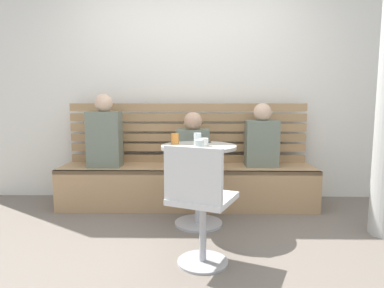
{
  "coord_description": "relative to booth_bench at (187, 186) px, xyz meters",
  "views": [
    {
      "loc": [
        0.11,
        -2.4,
        1.15
      ],
      "look_at": [
        0.06,
        0.66,
        0.75
      ],
      "focal_mm": 32.06,
      "sensor_mm": 36.0,
      "label": 1
    }
  ],
  "objects": [
    {
      "name": "cafe_table",
      "position": [
        0.12,
        -0.55,
        0.3
      ],
      "size": [
        0.68,
        0.68,
        0.74
      ],
      "color": "#ADADB2",
      "rests_on": "ground"
    },
    {
      "name": "booth_bench",
      "position": [
        0.0,
        0.0,
        0.0
      ],
      "size": [
        2.7,
        0.52,
        0.44
      ],
      "color": "tan",
      "rests_on": "ground"
    },
    {
      "name": "phone_on_table",
      "position": [
        0.16,
        -0.36,
        0.52
      ],
      "size": [
        0.15,
        0.15,
        0.01
      ],
      "primitive_type": "cube",
      "rotation": [
        0.0,
        0.0,
        2.3
      ],
      "color": "black",
      "rests_on": "cafe_table"
    },
    {
      "name": "person_child_left",
      "position": [
        0.06,
        -0.02,
        0.47
      ],
      "size": [
        0.34,
        0.22,
        0.58
      ],
      "color": "slate",
      "rests_on": "booth_bench"
    },
    {
      "name": "ground",
      "position": [
        0.0,
        -1.2,
        -0.22
      ],
      "size": [
        8.0,
        8.0,
        0.0
      ],
      "primitive_type": "plane",
      "color": "#70665B"
    },
    {
      "name": "cup_ceramic_white",
      "position": [
        0.17,
        -0.6,
        0.55
      ],
      "size": [
        0.08,
        0.08,
        0.07
      ],
      "primitive_type": "cylinder",
      "color": "white",
      "rests_on": "cafe_table"
    },
    {
      "name": "cup_glass_short",
      "position": [
        0.12,
        -0.82,
        0.56
      ],
      "size": [
        0.08,
        0.08,
        0.08
      ],
      "primitive_type": "cylinder",
      "color": "silver",
      "rests_on": "cafe_table"
    },
    {
      "name": "white_chair",
      "position": [
        0.12,
        -1.36,
        0.24
      ],
      "size": [
        0.53,
        0.53,
        0.85
      ],
      "color": "#ADADB2",
      "rests_on": "ground"
    },
    {
      "name": "cup_water_clear",
      "position": [
        0.11,
        -0.53,
        0.57
      ],
      "size": [
        0.07,
        0.07,
        0.11
      ],
      "primitive_type": "cylinder",
      "color": "white",
      "rests_on": "cafe_table"
    },
    {
      "name": "cup_tumbler_orange",
      "position": [
        -0.1,
        -0.47,
        0.57
      ],
      "size": [
        0.07,
        0.07,
        0.1
      ],
      "primitive_type": "cylinder",
      "color": "orange",
      "rests_on": "cafe_table"
    },
    {
      "name": "back_wall",
      "position": [
        0.0,
        0.44,
        1.23
      ],
      "size": [
        5.2,
        0.1,
        2.9
      ],
      "primitive_type": "cube",
      "color": "white",
      "rests_on": "ground"
    },
    {
      "name": "cup_espresso_small",
      "position": [
        0.11,
        -0.69,
        0.55
      ],
      "size": [
        0.06,
        0.06,
        0.05
      ],
      "primitive_type": "cylinder",
      "color": "silver",
      "rests_on": "cafe_table"
    },
    {
      "name": "person_adult",
      "position": [
        -0.87,
        -0.03,
        0.56
      ],
      "size": [
        0.34,
        0.22,
        0.77
      ],
      "color": "slate",
      "rests_on": "booth_bench"
    },
    {
      "name": "booth_backrest",
      "position": [
        0.0,
        0.24,
        0.56
      ],
      "size": [
        2.65,
        0.04,
        0.67
      ],
      "color": "#A68157",
      "rests_on": "booth_bench"
    },
    {
      "name": "person_child_middle",
      "position": [
        0.79,
        0.03,
        0.52
      ],
      "size": [
        0.34,
        0.22,
        0.67
      ],
      "color": "slate",
      "rests_on": "booth_bench"
    }
  ]
}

